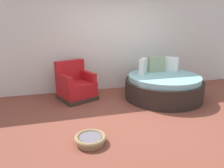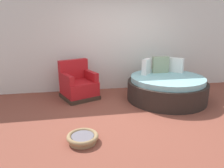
% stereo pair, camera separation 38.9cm
% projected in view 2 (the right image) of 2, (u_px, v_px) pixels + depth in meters
% --- Properties ---
extents(ground_plane, '(8.00, 8.00, 0.02)m').
position_uv_depth(ground_plane, '(135.00, 116.00, 4.35)').
color(ground_plane, brown).
extents(back_wall, '(8.00, 0.12, 2.76)m').
position_uv_depth(back_wall, '(116.00, 40.00, 5.86)').
color(back_wall, silver).
rests_on(back_wall, ground_plane).
extents(round_daybed, '(1.93, 1.93, 1.01)m').
position_uv_depth(round_daybed, '(166.00, 88.00, 5.23)').
color(round_daybed, '#2D231E').
rests_on(round_daybed, ground_plane).
extents(red_armchair, '(1.05, 1.05, 0.94)m').
position_uv_depth(red_armchair, '(78.00, 85.00, 5.34)').
color(red_armchair, '#38281E').
rests_on(red_armchair, ground_plane).
extents(pet_basket, '(0.51, 0.51, 0.13)m').
position_uv_depth(pet_basket, '(83.00, 138.00, 3.38)').
color(pet_basket, '#9E7F56').
rests_on(pet_basket, ground_plane).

